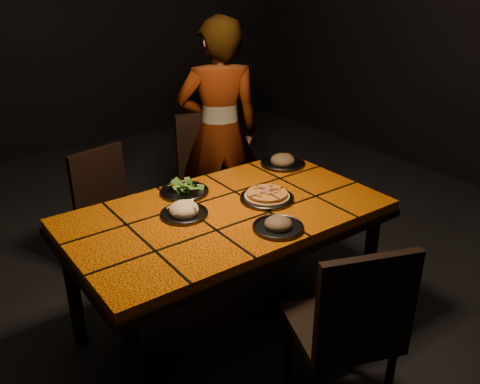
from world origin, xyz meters
TOP-DOWN VIEW (x-y plane):
  - room_shell at (0.00, 0.00)m, footprint 6.04×7.04m
  - dining_table at (0.00, 0.00)m, footprint 1.62×0.92m
  - chair_near at (0.06, -0.82)m, footprint 0.54×0.54m
  - chair_far_left at (-0.27, 0.93)m, footprint 0.45×0.45m
  - chair_far_right at (0.49, 0.91)m, footprint 0.51×0.51m
  - diner at (0.59, 0.94)m, footprint 0.69×0.59m
  - plate_pizza at (0.24, -0.03)m, footprint 0.29×0.29m
  - plate_pasta at (-0.20, 0.07)m, footprint 0.24×0.24m
  - plate_salad at (-0.07, 0.30)m, footprint 0.27×0.27m
  - plate_mushroom_a at (0.08, -0.31)m, footprint 0.24×0.24m
  - plate_mushroom_b at (0.64, 0.31)m, footprint 0.28×0.28m

SIDE VIEW (x-z plane):
  - chair_far_left at x=-0.27m, z-range 0.06..0.90m
  - chair_near at x=0.06m, z-range 0.07..0.99m
  - chair_far_right at x=0.49m, z-range 0.07..1.01m
  - dining_table at x=0.00m, z-range 0.30..1.05m
  - plate_pizza at x=0.24m, z-range 0.75..0.79m
  - plate_pasta at x=-0.20m, z-range 0.73..0.81m
  - plate_mushroom_a at x=0.08m, z-range 0.73..0.81m
  - plate_mushroom_b at x=0.64m, z-range 0.73..0.82m
  - plate_salad at x=-0.07m, z-range 0.74..0.81m
  - diner at x=0.59m, z-range 0.00..1.60m
  - room_shell at x=0.00m, z-range -0.04..3.04m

